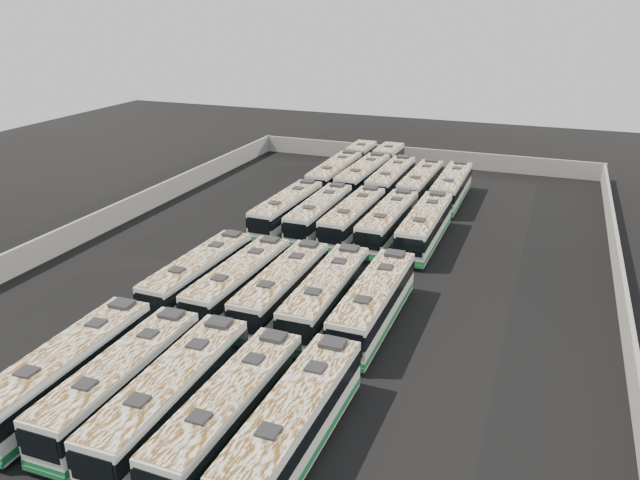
{
  "coord_description": "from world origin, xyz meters",
  "views": [
    {
      "loc": [
        16.6,
        -43.94,
        20.62
      ],
      "look_at": [
        -1.0,
        1.78,
        1.6
      ],
      "focal_mm": 35.0,
      "sensor_mm": 36.0,
      "label": 1
    }
  ],
  "objects": [
    {
      "name": "bus_midfront_left",
      "position": [
        -3.28,
        -8.32,
        1.7
      ],
      "size": [
        2.78,
        11.86,
        3.32
      ],
      "rotation": [
        0.0,
        0.0,
        -0.02
      ],
      "color": "silver",
      "rests_on": "ground"
    },
    {
      "name": "bus_midback_left",
      "position": [
        -3.39,
        7.85,
        1.7
      ],
      "size": [
        2.53,
        11.8,
        3.32
      ],
      "rotation": [
        0.0,
        0.0,
        -0.0
      ],
      "color": "silver",
      "rests_on": "ground"
    },
    {
      "name": "bus_front_far_right",
      "position": [
        6.67,
        -21.55,
        1.77
      ],
      "size": [
        2.79,
        12.3,
        3.46
      ],
      "rotation": [
        0.0,
        0.0,
        -0.02
      ],
      "color": "silver",
      "rests_on": "ground"
    },
    {
      "name": "bus_back_right",
      "position": [
        3.29,
        21.22,
        1.7
      ],
      "size": [
        2.7,
        11.82,
        3.32
      ],
      "rotation": [
        0.0,
        0.0,
        -0.02
      ],
      "color": "silver",
      "rests_on": "ground"
    },
    {
      "name": "bus_back_far_left",
      "position": [
        -6.69,
        24.54,
        1.76
      ],
      "size": [
        2.65,
        18.99,
        3.44
      ],
      "rotation": [
        0.0,
        0.0,
        0.0
      ],
      "color": "silver",
      "rests_on": "ground"
    },
    {
      "name": "bus_midfront_far_left",
      "position": [
        -6.68,
        -8.22,
        1.7
      ],
      "size": [
        2.77,
        11.83,
        3.32
      ],
      "rotation": [
        0.0,
        0.0,
        -0.02
      ],
      "color": "silver",
      "rests_on": "ground"
    },
    {
      "name": "bus_midfront_right",
      "position": [
        3.28,
        -8.09,
        1.74
      ],
      "size": [
        2.76,
        12.11,
        3.4
      ],
      "rotation": [
        0.0,
        0.0,
        0.02
      ],
      "color": "silver",
      "rests_on": "ground"
    },
    {
      "name": "bus_front_left",
      "position": [
        -3.28,
        -21.52,
        1.71
      ],
      "size": [
        2.68,
        11.9,
        3.34
      ],
      "rotation": [
        0.0,
        0.0,
        0.01
      ],
      "color": "silver",
      "rests_on": "ground"
    },
    {
      "name": "bus_front_center",
      "position": [
        -0.02,
        -21.74,
        1.77
      ],
      "size": [
        2.79,
        12.3,
        3.45
      ],
      "rotation": [
        0.0,
        0.0,
        0.02
      ],
      "color": "silver",
      "rests_on": "ground"
    },
    {
      "name": "bus_midback_far_right",
      "position": [
        6.65,
        7.8,
        1.77
      ],
      "size": [
        2.61,
        12.3,
        3.47
      ],
      "rotation": [
        0.0,
        0.0,
        -0.0
      ],
      "color": "silver",
      "rests_on": "ground"
    },
    {
      "name": "bus_midback_far_left",
      "position": [
        -6.73,
        7.89,
        1.71
      ],
      "size": [
        2.78,
        11.89,
        3.34
      ],
      "rotation": [
        0.0,
        0.0,
        -0.02
      ],
      "color": "silver",
      "rests_on": "ground"
    },
    {
      "name": "bus_front_right",
      "position": [
        3.32,
        -21.76,
        1.72
      ],
      "size": [
        2.75,
        11.97,
        3.36
      ],
      "rotation": [
        0.0,
        0.0,
        -0.02
      ],
      "color": "silver",
      "rests_on": "ground"
    },
    {
      "name": "bus_back_center",
      "position": [
        -0.03,
        21.28,
        1.75
      ],
      "size": [
        2.61,
        12.15,
        3.42
      ],
      "rotation": [
        0.0,
        0.0,
        -0.0
      ],
      "color": "silver",
      "rests_on": "ground"
    },
    {
      "name": "perimeter_wall",
      "position": [
        0.0,
        0.0,
        1.1
      ],
      "size": [
        45.2,
        73.2,
        2.2
      ],
      "color": "gray",
      "rests_on": "ground"
    },
    {
      "name": "bus_midback_right",
      "position": [
        3.27,
        7.82,
        1.73
      ],
      "size": [
        2.8,
        12.03,
        3.38
      ],
      "rotation": [
        0.0,
        0.0,
        -0.02
      ],
      "color": "silver",
      "rests_on": "ground"
    },
    {
      "name": "bus_midback_center",
      "position": [
        -0.06,
        7.87,
        1.71
      ],
      "size": [
        2.81,
        11.95,
        3.35
      ],
      "rotation": [
        0.0,
        0.0,
        -0.03
      ],
      "color": "silver",
      "rests_on": "ground"
    },
    {
      "name": "bus_midfront_center",
      "position": [
        -0.01,
        -8.13,
        1.71
      ],
      "size": [
        2.51,
        11.84,
        3.34
      ],
      "rotation": [
        0.0,
        0.0,
        0.0
      ],
      "color": "silver",
      "rests_on": "ground"
    },
    {
      "name": "ground",
      "position": [
        0.0,
        0.0,
        0.0
      ],
      "size": [
        140.0,
        140.0,
        0.0
      ],
      "primitive_type": "plane",
      "color": "black",
      "rests_on": "ground"
    },
    {
      "name": "bus_back_left",
      "position": [
        -3.24,
        24.58,
        1.77
      ],
      "size": [
        3.01,
        19.14,
        3.46
      ],
      "rotation": [
        0.0,
        0.0,
        -0.02
      ],
      "color": "silver",
      "rests_on": "ground"
    },
    {
      "name": "bus_front_far_left",
      "position": [
        -6.68,
        -21.74,
        1.75
      ],
      "size": [
        2.85,
        12.23,
        3.43
      ],
      "rotation": [
        0.0,
        0.0,
        0.02
      ],
      "color": "silver",
      "rests_on": "ground"
    },
    {
      "name": "bus_midfront_far_right",
      "position": [
        6.66,
        -8.12,
        1.77
      ],
      "size": [
        2.61,
        12.28,
        3.46
      ],
      "rotation": [
        0.0,
        0.0,
        -0.0
      ],
      "color": "silver",
      "rests_on": "ground"
    },
    {
      "name": "bus_back_far_right",
      "position": [
        6.69,
        21.13,
        1.73
      ],
      "size": [
        2.58,
        12.04,
        3.39
      ],
      "rotation": [
        0.0,
        0.0,
        0.0
      ],
      "color": "silver",
      "rests_on": "ground"
    }
  ]
}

